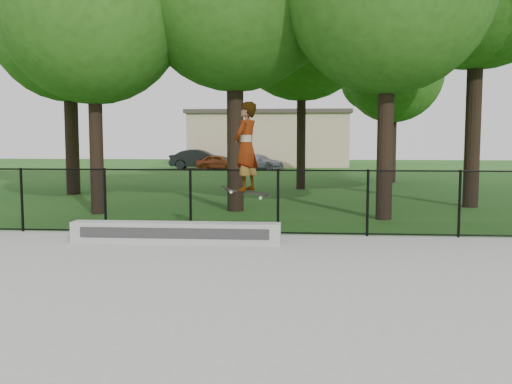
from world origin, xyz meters
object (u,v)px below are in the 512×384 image
car_c (259,162)px  skater_airborne (246,148)px  car_a (218,162)px  car_b (200,159)px  grind_ledge (176,233)px

car_c → skater_airborne: size_ratio=1.70×
car_a → skater_airborne: size_ratio=1.53×
car_b → car_c: car_b is taller
car_c → skater_airborne: (1.84, -28.34, 1.53)m
car_b → car_c: bearing=-89.2°
car_a → car_b: 1.56m
car_c → grind_ledge: bearing=-155.6°
car_a → car_b: car_b is taller
car_a → grind_ledge: bearing=-167.4°
grind_ledge → car_c: (-0.35, 28.33, 0.24)m
grind_ledge → skater_airborne: bearing=-0.6°
grind_ledge → car_a: size_ratio=1.47×
car_b → grind_ledge: bearing=-171.0°
grind_ledge → car_c: bearing=90.7°
grind_ledge → car_b: car_b is taller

